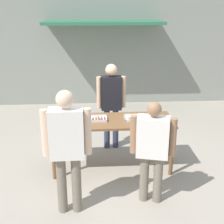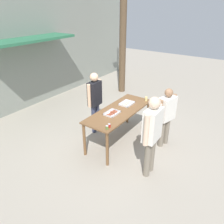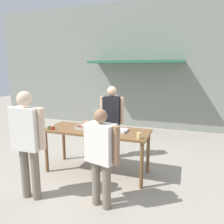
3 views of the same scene
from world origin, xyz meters
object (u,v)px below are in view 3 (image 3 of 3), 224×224
at_px(condiment_jar_mustard, 49,127).
at_px(condiment_jar_ketchup, 53,128).
at_px(food_tray_sausages, 85,128).
at_px(beer_cup, 139,136).
at_px(food_tray_buns, 117,130).
at_px(person_customer_holding_hotdog, 27,137).
at_px(person_server_behind_table, 112,115).
at_px(person_customer_with_cup, 101,151).

relative_size(condiment_jar_mustard, condiment_jar_ketchup, 1.00).
xyz_separation_m(food_tray_sausages, beer_cup, (1.23, -0.33, 0.04)).
distance_m(food_tray_buns, person_customer_holding_hotdog, 1.71).
xyz_separation_m(condiment_jar_ketchup, person_customer_holding_hotdog, (0.16, -0.95, 0.11)).
bearing_deg(condiment_jar_ketchup, condiment_jar_mustard, -176.90).
xyz_separation_m(food_tray_sausages, person_server_behind_table, (0.32, 0.81, 0.12)).
distance_m(food_tray_buns, condiment_jar_ketchup, 1.33).
distance_m(person_customer_holding_hotdog, person_customer_with_cup, 1.24).
bearing_deg(person_server_behind_table, beer_cup, -53.75).
bearing_deg(person_server_behind_table, food_tray_buns, -66.76).
xyz_separation_m(condiment_jar_mustard, person_server_behind_table, (0.99, 1.14, 0.09)).
relative_size(food_tray_sausages, condiment_jar_ketchup, 4.64).
height_order(food_tray_buns, person_customer_with_cup, person_customer_with_cup).
relative_size(food_tray_buns, person_customer_holding_hotdog, 0.22).
xyz_separation_m(food_tray_sausages, food_tray_buns, (0.71, 0.00, 0.00)).
xyz_separation_m(person_server_behind_table, person_customer_holding_hotdog, (-0.74, -2.09, 0.02)).
bearing_deg(beer_cup, food_tray_buns, 147.74).
distance_m(condiment_jar_mustard, person_customer_with_cup, 1.67).
bearing_deg(person_customer_holding_hotdog, condiment_jar_ketchup, -81.25).
height_order(food_tray_buns, beer_cup, beer_cup).
relative_size(person_server_behind_table, person_customer_with_cup, 1.11).
bearing_deg(beer_cup, food_tray_sausages, 165.16).
distance_m(food_tray_buns, person_customer_with_cup, 1.12).
distance_m(beer_cup, person_server_behind_table, 1.45).
bearing_deg(condiment_jar_mustard, condiment_jar_ketchup, 3.10).
xyz_separation_m(food_tray_buns, person_customer_holding_hotdog, (-1.13, -1.28, 0.14)).
bearing_deg(food_tray_buns, person_customer_with_cup, -85.17).
bearing_deg(condiment_jar_mustard, food_tray_sausages, 26.38).
xyz_separation_m(food_tray_buns, beer_cup, (0.52, -0.33, 0.04)).
distance_m(food_tray_buns, condiment_jar_mustard, 1.42).
relative_size(food_tray_sausages, person_customer_holding_hotdog, 0.21).
relative_size(condiment_jar_mustard, person_server_behind_table, 0.05).
distance_m(condiment_jar_mustard, person_server_behind_table, 1.52).
bearing_deg(person_customer_holding_hotdog, person_customer_with_cup, -173.05).
bearing_deg(beer_cup, condiment_jar_mustard, -179.80).
bearing_deg(beer_cup, person_customer_holding_hotdog, -149.85).
distance_m(food_tray_sausages, condiment_jar_mustard, 0.75).
bearing_deg(person_server_behind_table, condiment_jar_mustard, -133.38).
xyz_separation_m(person_customer_holding_hotdog, person_customer_with_cup, (1.22, 0.17, -0.15)).
bearing_deg(condiment_jar_ketchup, person_customer_with_cup, -29.51).
xyz_separation_m(condiment_jar_ketchup, person_customer_with_cup, (1.38, -0.78, -0.04)).
distance_m(food_tray_sausages, person_server_behind_table, 0.88).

